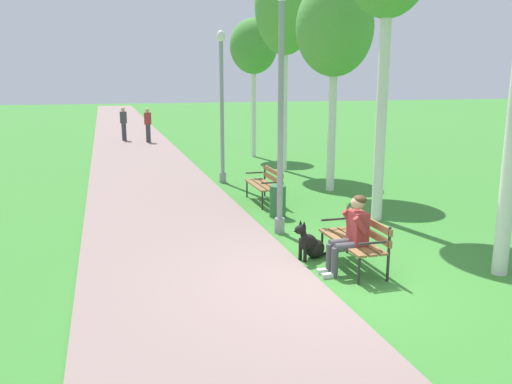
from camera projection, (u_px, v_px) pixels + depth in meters
name	position (u px, v px, depth m)	size (l,w,h in m)	color
ground_plane	(331.00, 281.00, 7.95)	(120.00, 120.00, 0.00)	#3D8433
paved_path	(127.00, 132.00, 29.95)	(3.52, 60.00, 0.04)	gray
park_bench_near	(357.00, 237.00, 8.43)	(0.55, 1.50, 0.85)	olive
park_bench_mid	(266.00, 182.00, 12.89)	(0.55, 1.50, 0.85)	olive
person_seated_on_near_bench	(351.00, 231.00, 8.14)	(0.74, 0.49, 1.25)	#4C4C51
dog_black	(311.00, 244.00, 8.88)	(0.80, 0.44, 0.71)	black
lamp_post_near	(281.00, 110.00, 9.92)	(0.24, 0.24, 4.67)	gray
lamp_post_mid	(222.00, 106.00, 15.00)	(0.24, 0.24, 4.31)	gray
birch_tree_third	(335.00, 29.00, 13.49)	(2.04, 1.85, 5.54)	silver
birch_tree_fourth	(286.00, 5.00, 16.35)	(1.94, 2.13, 6.83)	silver
birch_tree_fifth	(254.00, 47.00, 19.75)	(1.79, 1.74, 5.22)	silver
litter_bin	(278.00, 201.00, 11.57)	(0.36, 0.36, 0.70)	#2D6638
pedestrian_distant	(148.00, 125.00, 24.76)	(0.32, 0.22, 1.65)	#383842
pedestrian_further_distant	(124.00, 124.00, 25.50)	(0.32, 0.22, 1.65)	#383842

